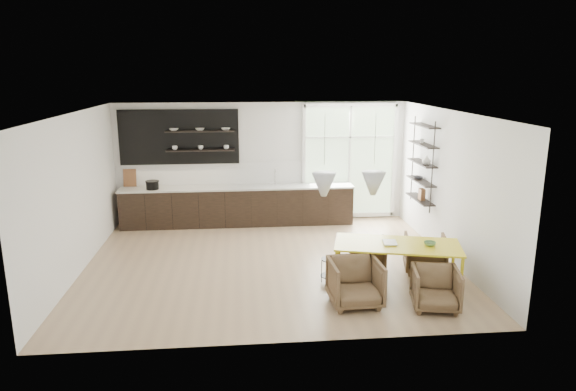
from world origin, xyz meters
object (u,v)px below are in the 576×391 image
(dining_table, at_px, (397,247))
(armchair_front_left, at_px, (355,283))
(armchair_front_right, at_px, (436,288))
(wire_stool, at_px, (330,267))
(armchair_back_left, at_px, (368,253))
(armchair_back_right, at_px, (425,254))

(dining_table, height_order, armchair_front_left, dining_table)
(armchair_front_right, height_order, wire_stool, armchair_front_right)
(armchair_front_left, xyz_separation_m, armchair_front_right, (1.22, -0.25, -0.04))
(armchair_back_left, height_order, armchair_back_right, armchair_back_right)
(dining_table, distance_m, armchair_back_right, 1.03)
(armchair_back_left, relative_size, wire_stool, 1.53)
(armchair_front_right, relative_size, wire_stool, 1.65)
(armchair_back_right, distance_m, wire_stool, 1.86)
(dining_table, xyz_separation_m, armchair_front_left, (-0.86, -0.63, -0.35))
(dining_table, height_order, armchair_back_right, dining_table)
(armchair_back_right, relative_size, armchair_front_right, 1.05)
(armchair_back_left, bearing_deg, armchair_back_right, 177.61)
(armchair_front_left, xyz_separation_m, wire_stool, (-0.23, 0.90, -0.09))
(armchair_back_right, height_order, armchair_front_left, armchair_front_left)
(armchair_front_left, relative_size, armchair_front_right, 1.13)
(armchair_front_right, distance_m, wire_stool, 1.86)
(armchair_back_left, xyz_separation_m, armchair_back_right, (1.03, -0.22, 0.04))
(armchair_back_left, xyz_separation_m, wire_stool, (-0.80, -0.56, -0.02))
(armchair_back_right, bearing_deg, armchair_back_left, 1.54)
(armchair_back_right, height_order, armchair_front_right, armchair_back_right)
(armchair_front_left, bearing_deg, armchair_back_left, 66.05)
(armchair_front_right, bearing_deg, wire_stool, 152.79)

